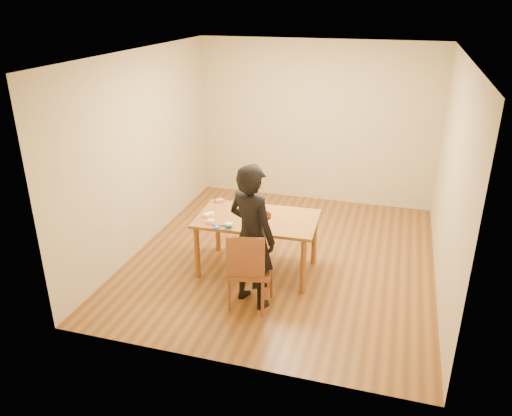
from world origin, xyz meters
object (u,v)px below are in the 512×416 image
(dining_table, at_px, (257,219))
(dining_chair, at_px, (251,270))
(cake, at_px, (259,213))
(person, at_px, (252,237))
(cake_plate, at_px, (259,216))

(dining_table, bearing_deg, dining_chair, -81.34)
(dining_table, height_order, cake, cake)
(dining_chair, xyz_separation_m, person, (0.00, 0.05, 0.40))
(dining_table, height_order, dining_chair, dining_table)
(dining_chair, bearing_deg, cake, 87.60)
(cake_plate, relative_size, person, 0.19)
(dining_table, relative_size, person, 0.89)
(dining_chair, height_order, cake, cake)
(cake_plate, distance_m, cake, 0.04)
(cake, distance_m, person, 0.77)
(person, bearing_deg, dining_table, -54.05)
(dining_table, bearing_deg, cake, 66.72)
(dining_table, distance_m, person, 0.76)
(dining_chair, xyz_separation_m, cake_plate, (-0.14, 0.81, 0.31))
(dining_table, bearing_deg, cake_plate, 66.72)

